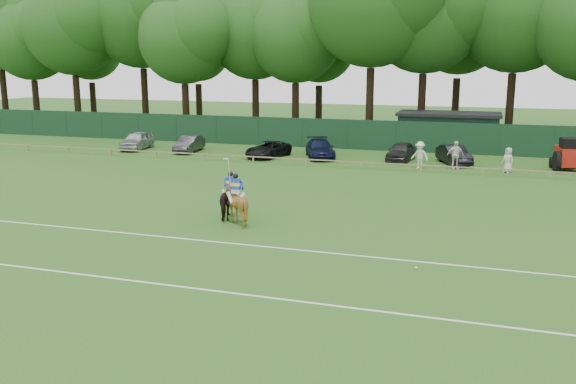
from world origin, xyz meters
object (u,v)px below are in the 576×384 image
at_px(spectator_left, 420,155).
at_px(spectator_right, 508,160).
at_px(hatch_grey, 401,152).
at_px(spectator_mid, 455,155).
at_px(estate_black, 454,155).
at_px(suv_black, 268,149).
at_px(horse_dark, 231,201).
at_px(utility_shed, 448,130).
at_px(sedan_silver, 137,140).
at_px(sedan_grey, 189,144).
at_px(tractor, 568,155).
at_px(horse_chestnut, 236,204).
at_px(polo_ball, 416,268).
at_px(sedan_navy, 320,149).

relative_size(spectator_left, spectator_right, 1.11).
height_order(hatch_grey, spectator_mid, spectator_mid).
bearing_deg(estate_black, suv_black, 161.17).
bearing_deg(suv_black, horse_dark, -64.15).
xyz_separation_m(spectator_mid, utility_shed, (-1.10, 10.20, 0.56)).
bearing_deg(spectator_right, estate_black, -177.41).
bearing_deg(spectator_left, sedan_silver, -168.69).
bearing_deg(sedan_grey, sedan_silver, 174.06).
xyz_separation_m(horse_dark, sedan_grey, (-11.69, 18.71, -0.19)).
xyz_separation_m(sedan_silver, spectator_right, (29.27, -2.08, 0.10)).
height_order(horse_dark, spectator_right, horse_dark).
xyz_separation_m(sedan_silver, suv_black, (11.91, -0.65, -0.13)).
distance_m(estate_black, tractor, 7.45).
relative_size(horse_chestnut, utility_shed, 0.21).
distance_m(sedan_silver, polo_ball, 34.68).
bearing_deg(polo_ball, spectator_mid, 89.41).
height_order(horse_dark, tractor, tractor).
distance_m(estate_black, spectator_right, 4.37).
height_order(hatch_grey, utility_shed, utility_shed).
relative_size(suv_black, estate_black, 1.09).
relative_size(horse_dark, spectator_mid, 1.03).
xyz_separation_m(horse_chestnut, sedan_grey, (-12.29, 19.55, -0.25)).
height_order(sedan_grey, spectator_left, spectator_left).
bearing_deg(spectator_left, spectator_mid, 29.44).
bearing_deg(polo_ball, horse_dark, 153.21).
distance_m(sedan_navy, polo_ball, 25.64).
height_order(horse_dark, sedan_grey, horse_dark).
relative_size(suv_black, tractor, 1.53).
height_order(sedan_grey, suv_black, sedan_grey).
height_order(estate_black, utility_shed, utility_shed).
xyz_separation_m(sedan_silver, sedan_navy, (15.78, 0.33, -0.04)).
relative_size(horse_dark, estate_black, 0.49).
bearing_deg(horse_chestnut, spectator_mid, -122.75).
height_order(spectator_left, spectator_right, spectator_left).
height_order(spectator_mid, spectator_right, spectator_mid).
bearing_deg(suv_black, tractor, 12.89).
distance_m(horse_dark, estate_black, 21.24).
height_order(hatch_grey, spectator_left, spectator_left).
relative_size(hatch_grey, spectator_left, 2.17).
distance_m(horse_chestnut, sedan_navy, 19.94).
distance_m(horse_dark, utility_shed, 28.46).
distance_m(spectator_left, spectator_mid, 2.38).
distance_m(sedan_silver, sedan_navy, 15.78).
distance_m(horse_dark, polo_ball, 10.24).
bearing_deg(horse_dark, polo_ball, 140.09).
relative_size(sedan_grey, sedan_navy, 0.82).
xyz_separation_m(hatch_grey, tractor, (11.24, -0.90, 0.37)).
distance_m(suv_black, polo_ball, 26.52).
height_order(sedan_silver, sedan_grey, sedan_silver).
relative_size(horse_dark, polo_ball, 22.32).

